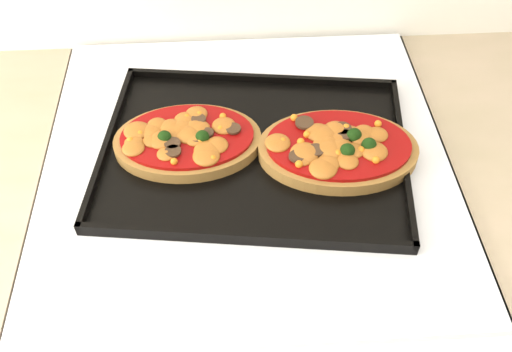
{
  "coord_description": "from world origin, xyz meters",
  "views": [
    {
      "loc": [
        -0.02,
        1.13,
        1.52
      ],
      "look_at": [
        0.01,
        1.66,
        0.92
      ],
      "focal_mm": 40.0,
      "sensor_mm": 36.0,
      "label": 1
    }
  ],
  "objects_px": {
    "stove": "(250,309)",
    "pizza_left": "(187,139)",
    "pizza_right": "(338,148)",
    "baking_tray": "(254,149)"
  },
  "relations": [
    {
      "from": "pizza_left",
      "to": "pizza_right",
      "type": "xyz_separation_m",
      "value": [
        0.21,
        -0.03,
        0.0
      ]
    },
    {
      "from": "stove",
      "to": "pizza_right",
      "type": "relative_size",
      "value": 3.99
    },
    {
      "from": "pizza_right",
      "to": "baking_tray",
      "type": "bearing_deg",
      "value": 171.32
    },
    {
      "from": "baking_tray",
      "to": "pizza_right",
      "type": "distance_m",
      "value": 0.12
    },
    {
      "from": "stove",
      "to": "pizza_right",
      "type": "bearing_deg",
      "value": -5.17
    },
    {
      "from": "stove",
      "to": "pizza_left",
      "type": "bearing_deg",
      "value": 166.75
    },
    {
      "from": "stove",
      "to": "pizza_left",
      "type": "height_order",
      "value": "pizza_left"
    },
    {
      "from": "baking_tray",
      "to": "pizza_right",
      "type": "bearing_deg",
      "value": -1.05
    },
    {
      "from": "baking_tray",
      "to": "stove",
      "type": "bearing_deg",
      "value": -136.97
    },
    {
      "from": "pizza_left",
      "to": "pizza_right",
      "type": "bearing_deg",
      "value": -8.45
    }
  ]
}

